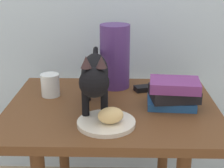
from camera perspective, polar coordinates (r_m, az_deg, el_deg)
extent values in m
cube|color=brown|center=(1.22, 0.00, -4.20)|extent=(0.74, 0.59, 0.03)
cylinder|color=brown|center=(1.56, -8.13, -9.51)|extent=(0.04, 0.04, 0.49)
cylinder|color=brown|center=(1.55, 8.59, -9.70)|extent=(0.04, 0.04, 0.49)
cylinder|color=silver|center=(1.07, -0.97, -6.50)|extent=(0.18, 0.18, 0.01)
ellipsoid|color=#E0BC7A|center=(1.04, -0.25, -5.25)|extent=(0.09, 0.08, 0.05)
cylinder|color=black|center=(1.09, -1.29, -3.43)|extent=(0.02, 0.02, 0.10)
cylinder|color=black|center=(1.10, -4.44, -3.46)|extent=(0.02, 0.02, 0.10)
cylinder|color=black|center=(1.24, -1.39, -0.55)|extent=(0.02, 0.02, 0.10)
cylinder|color=black|center=(1.24, -4.16, -0.58)|extent=(0.02, 0.02, 0.10)
ellipsoid|color=black|center=(1.15, -2.88, 2.04)|extent=(0.11, 0.26, 0.11)
sphere|color=black|center=(1.00, -3.01, 0.23)|extent=(0.09, 0.09, 0.09)
cone|color=#332224|center=(0.98, -1.78, 3.70)|extent=(0.03, 0.03, 0.03)
cone|color=#332224|center=(0.98, -4.36, 3.67)|extent=(0.03, 0.03, 0.03)
cylinder|color=black|center=(1.34, -2.78, 5.06)|extent=(0.03, 0.16, 0.02)
cube|color=#1E4C8C|center=(1.22, 9.85, -3.06)|extent=(0.17, 0.14, 0.03)
cube|color=black|center=(1.21, 10.31, -1.58)|extent=(0.17, 0.14, 0.04)
cube|color=#72337A|center=(1.18, 10.41, -0.15)|extent=(0.18, 0.13, 0.03)
cylinder|color=#4C2D72|center=(1.36, 0.48, 4.63)|extent=(0.12, 0.12, 0.25)
cylinder|color=silver|center=(1.31, -10.25, -0.17)|extent=(0.07, 0.07, 0.08)
cylinder|color=silver|center=(1.32, -10.20, -1.00)|extent=(0.06, 0.06, 0.04)
cube|color=black|center=(1.37, 6.85, -0.57)|extent=(0.16, 0.09, 0.02)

